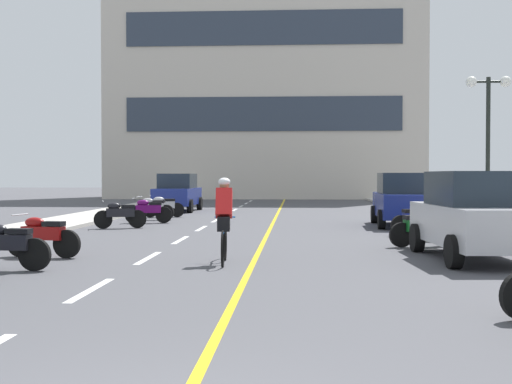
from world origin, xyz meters
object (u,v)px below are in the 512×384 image
motorcycle_5 (423,227)px  cyclist_rider (224,218)px  parked_car_mid (403,199)px  motorcycle_9 (148,210)px  motorcycle_7 (419,219)px  motorcycle_8 (120,214)px  motorcycle_10 (152,208)px  motorcycle_6 (433,223)px  street_lamp_mid (488,115)px  motorcycle_4 (43,235)px  motorcycle_3 (5,245)px  parked_car_far (178,192)px  motorcycle_11 (163,206)px  parked_car_near (475,215)px

motorcycle_5 → cyclist_rider: cyclist_rider is taller
parked_car_mid → motorcycle_9: 9.06m
motorcycle_7 → motorcycle_8: same height
motorcycle_8 → cyclist_rider: size_ratio=0.93×
motorcycle_5 → motorcycle_8: size_ratio=1.01×
motorcycle_8 → motorcycle_10: size_ratio=0.96×
parked_car_mid → motorcycle_6: (-0.02, -5.28, -0.44)m
motorcycle_9 → street_lamp_mid: bearing=-8.1°
motorcycle_8 → motorcycle_9: size_ratio=0.96×
motorcycle_4 → cyclist_rider: cyclist_rider is taller
street_lamp_mid → motorcycle_3: size_ratio=2.85×
motorcycle_7 → motorcycle_9: (-8.88, 4.63, 0.00)m
motorcycle_6 → motorcycle_4: bearing=-155.0°
motorcycle_5 → motorcycle_8: same height
parked_car_far → motorcycle_7: size_ratio=2.56×
motorcycle_8 → cyclist_rider: bearing=-63.3°
street_lamp_mid → parked_car_far: (-12.00, 9.88, -2.78)m
motorcycle_9 → motorcycle_6: bearing=-34.6°
parked_car_mid → motorcycle_8: bearing=-170.6°
motorcycle_11 → cyclist_rider: size_ratio=0.95×
motorcycle_5 → motorcycle_9: 11.42m
motorcycle_4 → motorcycle_11: (-0.15, 13.84, 0.00)m
parked_car_near → parked_car_mid: 9.26m
cyclist_rider → parked_car_mid: bearing=63.6°
motorcycle_8 → parked_car_mid: bearing=9.4°
street_lamp_mid → motorcycle_10: size_ratio=2.86×
motorcycle_3 → street_lamp_mid: bearing=42.8°
parked_car_near → motorcycle_7: parked_car_near is taller
motorcycle_3 → motorcycle_4: size_ratio=1.01×
motorcycle_3 → motorcycle_4: 1.96m
motorcycle_3 → motorcycle_5: 9.57m
motorcycle_9 → cyclist_rider: size_ratio=0.96×
parked_car_far → motorcycle_9: size_ratio=2.49×
parked_car_near → motorcycle_4: (-9.02, -0.21, -0.44)m
motorcycle_4 → motorcycle_6: bearing=25.0°
motorcycle_9 → motorcycle_11: same height
motorcycle_3 → motorcycle_11: 15.80m
motorcycle_5 → motorcycle_11: 14.07m
street_lamp_mid → motorcycle_8: 12.49m
motorcycle_3 → cyclist_rider: 4.09m
parked_car_near → motorcycle_11: (-9.17, 13.63, -0.44)m
parked_car_mid → motorcycle_5: (-0.56, -6.79, -0.44)m
motorcycle_3 → motorcycle_9: bearing=90.3°
parked_car_far → motorcycle_7: parked_car_far is taller
parked_car_mid → motorcycle_7: bearing=-91.8°
motorcycle_7 → parked_car_near: bearing=-88.3°
motorcycle_8 → motorcycle_4: bearing=-87.0°
motorcycle_5 → motorcycle_10: bearing=132.4°
motorcycle_7 → motorcycle_5: bearing=-98.2°
parked_car_mid → motorcycle_11: 10.13m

